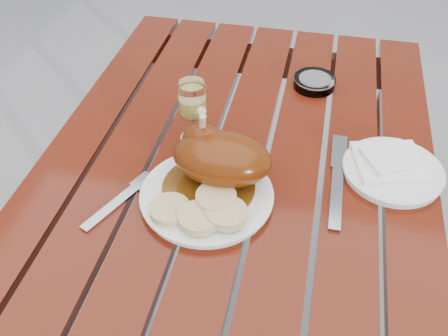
{
  "coord_description": "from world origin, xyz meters",
  "views": [
    {
      "loc": [
        0.14,
        -0.74,
        1.43
      ],
      "look_at": [
        -0.01,
        -0.05,
        0.78
      ],
      "focal_mm": 40.0,
      "sensor_mm": 36.0,
      "label": 1
    }
  ],
  "objects_px": {
    "wine_glass": "(193,112)",
    "side_plate": "(393,171)",
    "dinner_plate": "(207,196)",
    "table": "(233,273)",
    "ashtray": "(314,82)"
  },
  "relations": [
    {
      "from": "side_plate",
      "to": "ashtray",
      "type": "bearing_deg",
      "value": 122.11
    },
    {
      "from": "table",
      "to": "wine_glass",
      "type": "relative_size",
      "value": 8.57
    },
    {
      "from": "table",
      "to": "ashtray",
      "type": "distance_m",
      "value": 0.52
    },
    {
      "from": "side_plate",
      "to": "ashtray",
      "type": "distance_m",
      "value": 0.33
    },
    {
      "from": "table",
      "to": "side_plate",
      "type": "xyz_separation_m",
      "value": [
        0.31,
        0.04,
        0.38
      ]
    },
    {
      "from": "dinner_plate",
      "to": "wine_glass",
      "type": "height_order",
      "value": "wine_glass"
    },
    {
      "from": "dinner_plate",
      "to": "table",
      "type": "bearing_deg",
      "value": 73.14
    },
    {
      "from": "wine_glass",
      "to": "side_plate",
      "type": "distance_m",
      "value": 0.42
    },
    {
      "from": "table",
      "to": "side_plate",
      "type": "bearing_deg",
      "value": 6.47
    },
    {
      "from": "side_plate",
      "to": "table",
      "type": "bearing_deg",
      "value": -173.53
    },
    {
      "from": "wine_glass",
      "to": "side_plate",
      "type": "height_order",
      "value": "wine_glass"
    },
    {
      "from": "dinner_plate",
      "to": "ashtray",
      "type": "relative_size",
      "value": 2.47
    },
    {
      "from": "dinner_plate",
      "to": "wine_glass",
      "type": "xyz_separation_m",
      "value": [
        -0.07,
        0.17,
        0.06
      ]
    },
    {
      "from": "ashtray",
      "to": "dinner_plate",
      "type": "bearing_deg",
      "value": -111.2
    },
    {
      "from": "dinner_plate",
      "to": "ashtray",
      "type": "height_order",
      "value": "ashtray"
    }
  ]
}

